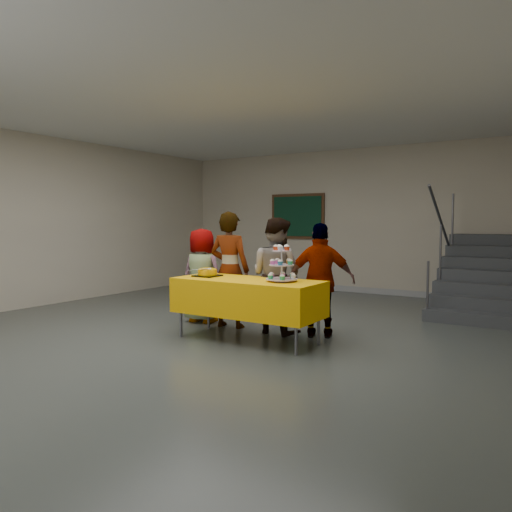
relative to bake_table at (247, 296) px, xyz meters
The scene contains 10 objects.
room_shell 1.66m from the bake_table, 158.03° to the right, with size 10.00×10.04×3.02m.
bake_table is the anchor object (origin of this frame).
cupcake_stand 0.62m from the bake_table, ahead, with size 0.38×0.38×0.44m.
bear_cake 0.69m from the bake_table, behind, with size 0.32×0.36×0.12m.
schoolchild_a 1.35m from the bake_table, 153.40° to the left, with size 0.68×0.44×1.38m, color #5C5C65.
schoolchild_b 0.88m from the bake_table, 140.66° to the left, with size 0.59×0.39×1.63m, color slate.
schoolchild_c 0.61m from the bake_table, 81.71° to the left, with size 0.75×0.58×1.54m, color slate.
schoolchild_d 0.98m from the bake_table, 43.69° to the left, with size 0.86×0.36×1.47m, color slate.
staircase 4.48m from the bake_table, 60.66° to the left, with size 1.30×2.40×2.04m.
noticeboard 5.18m from the bake_table, 110.70° to the left, with size 1.30×0.05×1.00m.
Camera 1 is at (3.90, -4.93, 1.49)m, focal length 35.00 mm.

